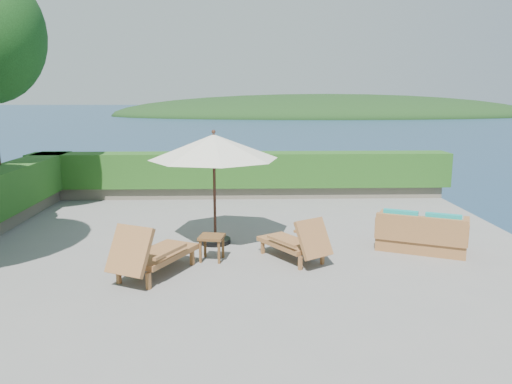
{
  "coord_description": "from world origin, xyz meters",
  "views": [
    {
      "loc": [
        -0.01,
        -9.13,
        3.04
      ],
      "look_at": [
        0.3,
        0.8,
        1.1
      ],
      "focal_mm": 35.0,
      "sensor_mm": 36.0,
      "label": 1
    }
  ],
  "objects_px": {
    "side_table": "(212,240)",
    "lounge_right": "(296,242)",
    "patio_umbrella": "(214,148)",
    "wicker_loveseat": "(421,235)",
    "lounge_left": "(151,253)"
  },
  "relations": [
    {
      "from": "side_table",
      "to": "lounge_right",
      "type": "bearing_deg",
      "value": -3.04
    },
    {
      "from": "patio_umbrella",
      "to": "wicker_loveseat",
      "type": "xyz_separation_m",
      "value": [
        4.1,
        -0.63,
        -1.67
      ]
    },
    {
      "from": "patio_umbrella",
      "to": "lounge_right",
      "type": "height_order",
      "value": "patio_umbrella"
    },
    {
      "from": "patio_umbrella",
      "to": "wicker_loveseat",
      "type": "bearing_deg",
      "value": -8.72
    },
    {
      "from": "patio_umbrella",
      "to": "lounge_left",
      "type": "xyz_separation_m",
      "value": [
        -0.98,
        -1.92,
        -1.58
      ]
    },
    {
      "from": "lounge_right",
      "to": "side_table",
      "type": "bearing_deg",
      "value": 143.59
    },
    {
      "from": "patio_umbrella",
      "to": "lounge_left",
      "type": "distance_m",
      "value": 2.67
    },
    {
      "from": "lounge_left",
      "to": "side_table",
      "type": "distance_m",
      "value": 1.28
    },
    {
      "from": "wicker_loveseat",
      "to": "lounge_left",
      "type": "bearing_deg",
      "value": -141.08
    },
    {
      "from": "side_table",
      "to": "wicker_loveseat",
      "type": "height_order",
      "value": "wicker_loveseat"
    },
    {
      "from": "lounge_left",
      "to": "lounge_right",
      "type": "xyz_separation_m",
      "value": [
        2.54,
        0.75,
        -0.05
      ]
    },
    {
      "from": "lounge_right",
      "to": "side_table",
      "type": "height_order",
      "value": "lounge_right"
    },
    {
      "from": "lounge_left",
      "to": "lounge_right",
      "type": "relative_size",
      "value": 1.15
    },
    {
      "from": "side_table",
      "to": "wicker_loveseat",
      "type": "xyz_separation_m",
      "value": [
        4.11,
        0.46,
        -0.07
      ]
    },
    {
      "from": "lounge_left",
      "to": "wicker_loveseat",
      "type": "bearing_deg",
      "value": 41.3
    }
  ]
}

